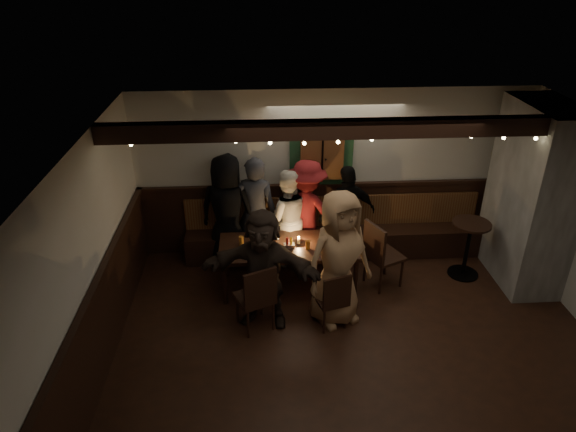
{
  "coord_description": "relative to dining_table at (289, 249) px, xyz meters",
  "views": [
    {
      "loc": [
        -1.15,
        -4.72,
        4.36
      ],
      "look_at": [
        -0.75,
        1.6,
        1.05
      ],
      "focal_mm": 32.0,
      "sensor_mm": 36.0,
      "label": 1
    }
  ],
  "objects": [
    {
      "name": "dining_table",
      "position": [
        0.0,
        0.0,
        0.0
      ],
      "size": [
        1.94,
        0.83,
        0.84
      ],
      "color": "black",
      "rests_on": "ground"
    },
    {
      "name": "person_d",
      "position": [
        0.32,
        0.76,
        0.19
      ],
      "size": [
        1.22,
        0.97,
        1.65
      ],
      "primitive_type": "imported",
      "rotation": [
        0.0,
        0.0,
        2.75
      ],
      "color": "maroon",
      "rests_on": "ground"
    },
    {
      "name": "chair_near_left",
      "position": [
        -0.45,
        -0.92,
        -0.1
      ],
      "size": [
        0.57,
        0.57,
        0.95
      ],
      "color": "black",
      "rests_on": "ground"
    },
    {
      "name": "person_c",
      "position": [
        0.01,
        0.67,
        0.14
      ],
      "size": [
        0.76,
        0.59,
        1.55
      ],
      "primitive_type": "imported",
      "rotation": [
        0.0,
        0.0,
        3.15
      ],
      "color": "silver",
      "rests_on": "ground"
    },
    {
      "name": "chair_near_right",
      "position": [
        0.51,
        -0.93,
        -0.17
      ],
      "size": [
        0.46,
        0.46,
        0.82
      ],
      "color": "black",
      "rests_on": "ground"
    },
    {
      "name": "person_a",
      "position": [
        -0.87,
        0.73,
        0.25
      ],
      "size": [
        0.99,
        0.78,
        1.77
      ],
      "primitive_type": "imported",
      "rotation": [
        0.0,
        0.0,
        2.86
      ],
      "color": "black",
      "rests_on": "ground"
    },
    {
      "name": "person_b",
      "position": [
        -0.45,
        0.7,
        0.24
      ],
      "size": [
        0.71,
        0.53,
        1.75
      ],
      "primitive_type": "imported",
      "rotation": [
        0.0,
        0.0,
        2.95
      ],
      "color": "#2F313A",
      "rests_on": "ground"
    },
    {
      "name": "person_e",
      "position": [
        0.93,
        0.72,
        0.14
      ],
      "size": [
        0.98,
        0.6,
        1.56
      ],
      "primitive_type": "imported",
      "rotation": [
        0.0,
        0.0,
        3.4
      ],
      "color": "black",
      "rests_on": "ground"
    },
    {
      "name": "high_top",
      "position": [
        2.64,
        0.15,
        -0.08
      ],
      "size": [
        0.55,
        0.55,
        0.88
      ],
      "color": "black",
      "rests_on": "ground"
    },
    {
      "name": "person_f",
      "position": [
        -0.37,
        -0.74,
        0.18
      ],
      "size": [
        1.57,
        0.83,
        1.62
      ],
      "primitive_type": "imported",
      "rotation": [
        0.0,
        0.0,
        -0.25
      ],
      "color": "black",
      "rests_on": "ground"
    },
    {
      "name": "chair_end",
      "position": [
        1.28,
        -0.05,
        -0.06
      ],
      "size": [
        0.61,
        0.61,
        1.02
      ],
      "color": "black",
      "rests_on": "ground"
    },
    {
      "name": "person_g",
      "position": [
        0.57,
        -0.75,
        0.28
      ],
      "size": [
        1.06,
        0.9,
        1.84
      ],
      "primitive_type": "imported",
      "rotation": [
        0.0,
        0.0,
        0.42
      ],
      "color": "#A57A55",
      "rests_on": "ground"
    },
    {
      "name": "room",
      "position": [
        1.82,
        0.02,
        0.44
      ],
      "size": [
        6.02,
        5.01,
        2.62
      ],
      "color": "black",
      "rests_on": "ground"
    }
  ]
}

